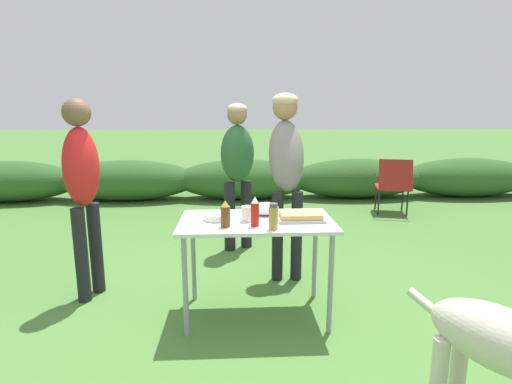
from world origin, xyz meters
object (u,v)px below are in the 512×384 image
object	(u,v)px
ketchup_bottle	(255,212)
standing_person_in_navy_coat	(286,160)
plate_stack	(218,216)
beer_bottle	(225,214)
food_tray	(301,217)
standing_person_in_red_jacket	(82,180)
standing_person_with_beanie	(238,162)
folding_table	(256,230)
paper_cup_stack	(247,214)
mixing_bowl	(265,209)
camp_chair_green_behind_table	(393,183)
spice_jar	(273,217)

from	to	relation	value
ketchup_bottle	standing_person_in_navy_coat	size ratio (longest dim) A/B	0.12
plate_stack	beer_bottle	bearing A→B (deg)	-71.75
food_tray	standing_person_in_navy_coat	size ratio (longest dim) A/B	0.20
standing_person_in_red_jacket	beer_bottle	bearing A→B (deg)	-96.88
standing_person_with_beanie	food_tray	bearing A→B (deg)	-100.61
folding_table	paper_cup_stack	bearing A→B (deg)	-153.19
plate_stack	standing_person_in_red_jacket	world-z (taller)	standing_person_in_red_jacket
folding_table	mixing_bowl	distance (m)	0.21
folding_table	ketchup_bottle	world-z (taller)	ketchup_bottle
paper_cup_stack	camp_chair_green_behind_table	size ratio (longest dim) A/B	0.13
spice_jar	standing_person_with_beanie	distance (m)	1.75
plate_stack	mixing_bowl	xyz separation A→B (m)	(0.36, 0.13, 0.02)
food_tray	spice_jar	world-z (taller)	spice_jar
mixing_bowl	ketchup_bottle	world-z (taller)	ketchup_bottle
plate_stack	paper_cup_stack	world-z (taller)	paper_cup_stack
ketchup_bottle	standing_person_in_red_jacket	world-z (taller)	standing_person_in_red_jacket
mixing_bowl	standing_person_in_red_jacket	size ratio (longest dim) A/B	0.13
standing_person_with_beanie	ketchup_bottle	bearing A→B (deg)	-113.18
plate_stack	beer_bottle	size ratio (longest dim) A/B	1.12
mixing_bowl	standing_person_with_beanie	bearing A→B (deg)	98.44
paper_cup_stack	ketchup_bottle	bearing A→B (deg)	-66.37
folding_table	mixing_bowl	world-z (taller)	mixing_bowl
folding_table	standing_person_with_beanie	world-z (taller)	standing_person_with_beanie
camp_chair_green_behind_table	beer_bottle	bearing A→B (deg)	-114.70
mixing_bowl	standing_person_in_red_jacket	world-z (taller)	standing_person_in_red_jacket
food_tray	standing_person_in_red_jacket	distance (m)	1.73
folding_table	plate_stack	distance (m)	0.30
standing_person_in_navy_coat	paper_cup_stack	bearing A→B (deg)	-116.13
standing_person_in_navy_coat	camp_chair_green_behind_table	xyz separation A→B (m)	(1.85, 2.10, -0.61)
folding_table	plate_stack	size ratio (longest dim) A/B	5.42
spice_jar	ketchup_bottle	distance (m)	0.15
beer_bottle	standing_person_in_red_jacket	bearing A→B (deg)	154.38
food_tray	ketchup_bottle	xyz separation A→B (m)	(-0.33, -0.13, 0.07)
folding_table	plate_stack	world-z (taller)	plate_stack
folding_table	beer_bottle	world-z (taller)	beer_bottle
beer_bottle	camp_chair_green_behind_table	size ratio (longest dim) A/B	0.22
camp_chair_green_behind_table	standing_person_in_red_jacket	bearing A→B (deg)	-131.23
spice_jar	standing_person_in_navy_coat	distance (m)	1.05
standing_person_in_navy_coat	camp_chair_green_behind_table	bearing A→B (deg)	47.87
plate_stack	camp_chair_green_behind_table	world-z (taller)	camp_chair_green_behind_table
paper_cup_stack	standing_person_with_beanie	bearing A→B (deg)	91.97
beer_bottle	standing_person_in_red_jacket	world-z (taller)	standing_person_in_red_jacket
ketchup_bottle	spice_jar	bearing A→B (deg)	-35.55
plate_stack	camp_chair_green_behind_table	bearing A→B (deg)	49.28
food_tray	ketchup_bottle	distance (m)	0.37
folding_table	camp_chair_green_behind_table	size ratio (longest dim) A/B	1.32
mixing_bowl	paper_cup_stack	size ratio (longest dim) A/B	1.84
food_tray	paper_cup_stack	world-z (taller)	paper_cup_stack
paper_cup_stack	beer_bottle	xyz separation A→B (m)	(-0.15, -0.12, 0.03)
ketchup_bottle	standing_person_in_navy_coat	world-z (taller)	standing_person_in_navy_coat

